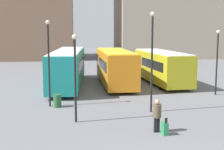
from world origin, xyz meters
The scene contains 10 objects.
bus_0 centered at (-4.37, 18.87, 1.77)m, with size 3.26×12.42×3.24m.
bus_1 centered at (-0.10, 18.84, 1.73)m, with size 2.74×9.93×3.19m.
bus_2 centered at (4.37, 19.31, 1.65)m, with size 3.31×9.92×3.04m.
traveler centered at (0.26, 5.18, 0.98)m, with size 0.46×0.46×1.65m.
suitcase centered at (0.55, 4.75, 0.31)m, with size 0.27×0.44×0.88m.
lamp_post_0 centered at (-3.71, 7.36, 2.88)m, with size 0.28×0.28×4.79m.
lamp_post_1 centered at (0.91, 9.01, 3.56)m, with size 0.28×0.28×6.09m.
lamp_post_2 centered at (-5.41, 11.19, 3.33)m, with size 0.28×0.28×5.65m.
lamp_post_3 centered at (7.17, 13.53, 3.00)m, with size 0.28×0.28×5.03m.
trash_bin centered at (-4.91, 10.91, 0.42)m, with size 0.52×0.52×0.85m.
Camera 1 is at (-3.64, -9.35, 4.98)m, focal length 50.00 mm.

